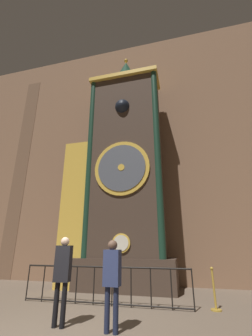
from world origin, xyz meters
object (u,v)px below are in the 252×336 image
object	(u,v)px
visitor_far	(112,275)
stanchion_post	(215,296)
visitor_near	(63,271)
clock_tower	(119,175)

from	to	relation	value
visitor_far	stanchion_post	size ratio (longest dim) A/B	1.63
stanchion_post	visitor_near	bearing A→B (deg)	-146.49
visitor_near	stanchion_post	size ratio (longest dim) A/B	1.70
clock_tower	stanchion_post	distance (m)	5.80
clock_tower	visitor_far	distance (m)	5.72
visitor_near	visitor_far	bearing A→B (deg)	-10.67
visitor_near	clock_tower	bearing A→B (deg)	81.16
clock_tower	visitor_near	size ratio (longest dim) A/B	6.19
clock_tower	visitor_far	xyz separation A→B (m)	(1.16, -4.30, -3.59)
clock_tower	visitor_near	xyz separation A→B (m)	(-0.01, -4.26, -3.55)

